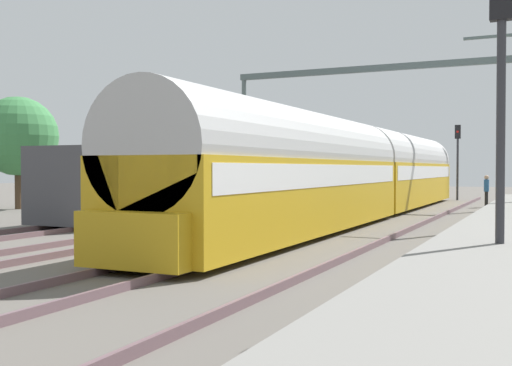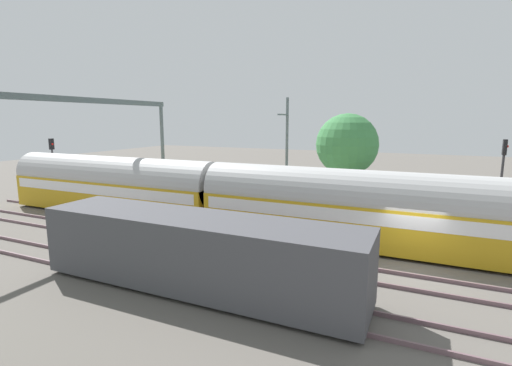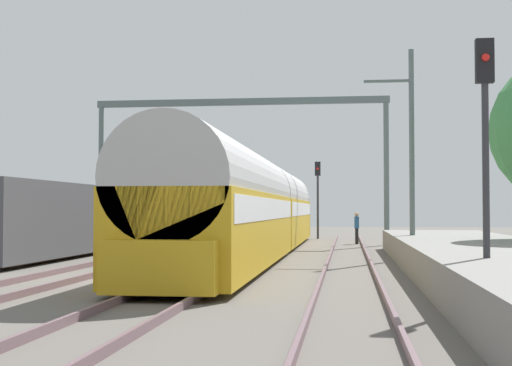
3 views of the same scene
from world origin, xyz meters
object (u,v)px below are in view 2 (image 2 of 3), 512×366
object	(u,v)px
passenger_train	(215,195)
railway_signal_near	(502,173)
person_crossing	(141,187)
catenary_gantry	(83,129)
freight_car	(197,252)
railway_signal_far	(53,160)

from	to	relation	value
passenger_train	railway_signal_near	size ratio (longest dim) A/B	6.15
person_crossing	catenary_gantry	distance (m)	7.95
freight_car	railway_signal_far	distance (m)	22.49
railway_signal_near	railway_signal_far	world-z (taller)	railway_signal_near
catenary_gantry	railway_signal_near	bearing A→B (deg)	-70.52
passenger_train	freight_car	size ratio (longest dim) A/B	2.53
passenger_train	railway_signal_near	distance (m)	17.00
freight_car	railway_signal_far	xyz separation A→B (m)	(9.59, 20.27, 1.70)
freight_car	person_crossing	size ratio (longest dim) A/B	7.51
passenger_train	catenary_gantry	xyz separation A→B (m)	(-1.92, 8.38, 3.90)
person_crossing	railway_signal_far	size ratio (longest dim) A/B	0.35
passenger_train	railway_signal_near	xyz separation A→B (m)	(6.57, -15.61, 1.43)
railway_signal_near	catenary_gantry	distance (m)	25.57
person_crossing	catenary_gantry	size ratio (longest dim) A/B	0.11
railway_signal_far	passenger_train	bearing A→B (deg)	-96.62
passenger_train	freight_car	xyz separation A→B (m)	(-7.68, -3.75, -0.50)
freight_car	railway_signal_far	size ratio (longest dim) A/B	2.63
railway_signal_far	catenary_gantry	bearing A→B (deg)	-115.24
person_crossing	railway_signal_near	distance (m)	25.32
railway_signal_near	catenary_gantry	size ratio (longest dim) A/B	0.34
passenger_train	person_crossing	xyz separation A→B (m)	(4.29, 9.49, -0.94)
passenger_train	railway_signal_far	distance (m)	16.67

